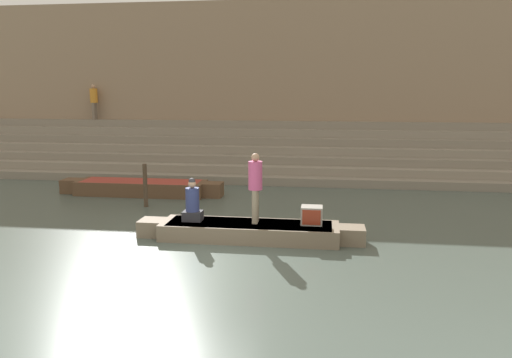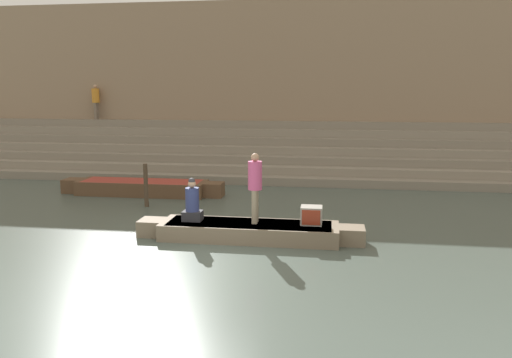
% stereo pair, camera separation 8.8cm
% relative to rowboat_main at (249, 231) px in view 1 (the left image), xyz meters
% --- Properties ---
extents(ground_plane, '(120.00, 120.00, 0.00)m').
position_rel_rowboat_main_xyz_m(ground_plane, '(-0.86, -1.99, -0.22)').
color(ground_plane, '#47544C').
extents(ghat_steps, '(36.00, 4.15, 2.26)m').
position_rel_rowboat_main_xyz_m(ghat_steps, '(-0.86, 9.58, 0.59)').
color(ghat_steps, gray).
rests_on(ghat_steps, ground).
extents(back_wall, '(34.20, 1.28, 7.61)m').
position_rel_rowboat_main_xyz_m(back_wall, '(-0.86, 11.66, 3.56)').
color(back_wall, '#937A60').
rests_on(back_wall, ground).
extents(rowboat_main, '(5.65, 1.29, 0.41)m').
position_rel_rowboat_main_xyz_m(rowboat_main, '(0.00, 0.00, 0.00)').
color(rowboat_main, '#756651').
rests_on(rowboat_main, ground).
extents(person_standing, '(0.34, 0.34, 1.74)m').
position_rel_rowboat_main_xyz_m(person_standing, '(0.14, 0.07, 1.20)').
color(person_standing, gray).
rests_on(person_standing, rowboat_main).
extents(person_rowing, '(0.48, 0.38, 1.10)m').
position_rel_rowboat_main_xyz_m(person_rowing, '(-1.45, 0.05, 0.63)').
color(person_rowing, '#28282D').
rests_on(person_rowing, rowboat_main).
extents(tv_set, '(0.52, 0.46, 0.45)m').
position_rel_rowboat_main_xyz_m(tv_set, '(1.53, 0.13, 0.41)').
color(tv_set, '#9E998E').
rests_on(tv_set, rowboat_main).
extents(moored_boat_shore, '(5.85, 1.24, 0.49)m').
position_rel_rowboat_main_xyz_m(moored_boat_shore, '(-4.61, 4.76, 0.04)').
color(moored_boat_shore, brown).
rests_on(moored_boat_shore, ground).
extents(mooring_post, '(0.13, 0.13, 1.38)m').
position_rel_rowboat_main_xyz_m(mooring_post, '(-3.79, 2.99, 0.47)').
color(mooring_post, '#473828').
rests_on(mooring_post, ground).
extents(person_on_steps, '(0.35, 0.35, 1.65)m').
position_rel_rowboat_main_xyz_m(person_on_steps, '(-9.10, 10.77, 2.98)').
color(person_on_steps, '#756656').
rests_on(person_on_steps, ghat_steps).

